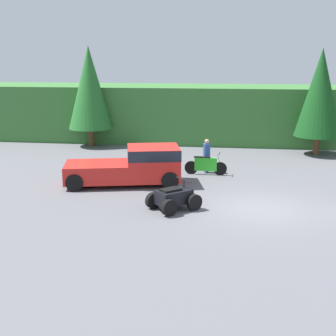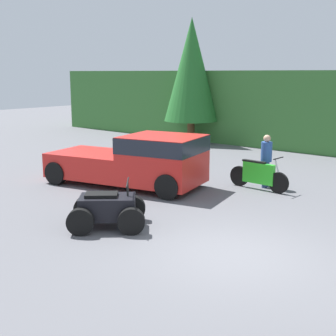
% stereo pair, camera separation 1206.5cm
% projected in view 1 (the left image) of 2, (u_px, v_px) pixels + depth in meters
% --- Properties ---
extents(ground_plane, '(80.00, 80.00, 0.00)m').
position_uv_depth(ground_plane, '(259.00, 209.00, 18.78)').
color(ground_plane, '#5B5B60').
extents(hillside_backdrop, '(44.00, 6.00, 3.92)m').
position_uv_depth(hillside_backdrop, '(249.00, 114.00, 33.74)').
color(hillside_backdrop, '#387033').
rests_on(hillside_backdrop, ground_plane).
extents(tree_left, '(2.96, 2.96, 6.72)m').
position_uv_depth(tree_left, '(89.00, 88.00, 31.28)').
color(tree_left, brown).
rests_on(tree_left, ground_plane).
extents(tree_mid_left, '(2.86, 2.86, 6.51)m').
position_uv_depth(tree_mid_left, '(320.00, 93.00, 28.39)').
color(tree_mid_left, brown).
rests_on(tree_mid_left, ground_plane).
extents(pickup_truck_red, '(5.76, 3.40, 1.80)m').
position_uv_depth(pickup_truck_red, '(134.00, 165.00, 22.29)').
color(pickup_truck_red, red).
rests_on(pickup_truck_red, ground_plane).
extents(dirt_bike, '(2.20, 0.60, 1.16)m').
position_uv_depth(dirt_bike, '(206.00, 166.00, 24.17)').
color(dirt_bike, black).
rests_on(dirt_bike, ground_plane).
extents(quad_atv, '(2.28, 2.25, 1.17)m').
position_uv_depth(quad_atv, '(174.00, 198.00, 18.64)').
color(quad_atv, black).
rests_on(quad_atv, ground_plane).
extents(rider_person, '(0.46, 0.46, 1.79)m').
position_uv_depth(rider_person, '(207.00, 155.00, 24.48)').
color(rider_person, navy).
rests_on(rider_person, ground_plane).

